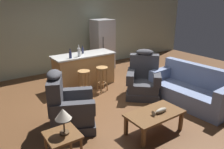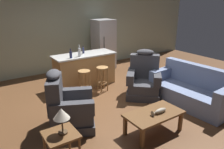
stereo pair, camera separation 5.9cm
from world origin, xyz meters
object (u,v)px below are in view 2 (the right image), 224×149
object	(u,v)px
kitchen_island	(85,70)
refrigerator	(104,44)
recliner_near_island	(144,80)
bottle_short_amber	(80,52)
bar_stool_left	(84,78)
recliner_near_lamp	(68,107)
end_table	(61,139)
couch	(191,91)
fish_figurine	(159,111)
bottle_wine_dark	(71,55)
bar_stool_right	(102,74)
table_lamp	(61,115)
bottle_tall_green	(83,50)
coffee_table	(154,115)

from	to	relation	value
kitchen_island	refrigerator	size ratio (longest dim) A/B	1.02
recliner_near_island	bottle_short_amber	bearing A→B (deg)	-95.87
bar_stool_left	recliner_near_lamp	bearing A→B (deg)	-129.25
end_table	couch	bearing A→B (deg)	4.09
recliner_near_island	refrigerator	world-z (taller)	refrigerator
fish_figurine	kitchen_island	bearing A→B (deg)	90.08
recliner_near_lamp	bar_stool_left	world-z (taller)	recliner_near_lamp
end_table	recliner_near_island	bearing A→B (deg)	24.73
fish_figurine	bar_stool_left	size ratio (longest dim) A/B	0.50
recliner_near_lamp	bottle_wine_dark	size ratio (longest dim) A/B	4.79
kitchen_island	bottle_short_amber	distance (m)	0.66
recliner_near_island	bar_stool_right	bearing A→B (deg)	-97.08
table_lamp	bottle_short_amber	size ratio (longest dim) A/B	1.28
bottle_tall_green	refrigerator	bearing A→B (deg)	38.78
fish_figurine	bottle_wine_dark	xyz separation A→B (m)	(-0.50, 2.78, 0.58)
coffee_table	bottle_wine_dark	bearing A→B (deg)	99.17
bottle_short_amber	bottle_wine_dark	size ratio (longest dim) A/B	1.28
coffee_table	bottle_short_amber	distance (m)	2.85
coffee_table	refrigerator	bearing A→B (deg)	70.58
end_table	bar_stool_left	xyz separation A→B (m)	(1.49, 2.15, 0.01)
fish_figurine	couch	world-z (taller)	couch
recliner_near_lamp	couch	bearing A→B (deg)	11.08
coffee_table	kitchen_island	distance (m)	2.92
bar_stool_left	refrigerator	size ratio (longest dim) A/B	0.39
bar_stool_right	bottle_short_amber	distance (m)	0.87
end_table	bar_stool_left	distance (m)	2.62
recliner_near_island	kitchen_island	size ratio (longest dim) A/B	0.67
couch	bottle_short_amber	distance (m)	3.06
bottle_wine_dark	bottle_tall_green	bearing A→B (deg)	29.95
bottle_wine_dark	coffee_table	bearing A→B (deg)	-80.83
couch	bottle_short_amber	xyz separation A→B (m)	(-1.78, 2.37, 0.73)
coffee_table	table_lamp	distance (m)	1.81
recliner_near_lamp	refrigerator	world-z (taller)	refrigerator
recliner_near_island	fish_figurine	bearing A→B (deg)	10.18
couch	table_lamp	world-z (taller)	table_lamp
couch	bar_stool_right	bearing A→B (deg)	-58.84
kitchen_island	coffee_table	bearing A→B (deg)	-91.11
fish_figurine	bottle_tall_green	bearing A→B (deg)	89.59
refrigerator	bottle_tall_green	distance (m)	1.76
bottle_short_amber	refrigerator	bearing A→B (deg)	40.20
recliner_near_island	end_table	xyz separation A→B (m)	(-2.78, -1.28, 0.04)
end_table	table_lamp	size ratio (longest dim) A/B	1.37
bar_stool_left	bottle_short_amber	distance (m)	0.77
couch	kitchen_island	xyz separation A→B (m)	(-1.56, 2.54, 0.14)
table_lamp	bottle_short_amber	distance (m)	3.06
bottle_tall_green	bar_stool_right	bearing A→B (deg)	-75.44
fish_figurine	end_table	distance (m)	1.84
recliner_near_island	bottle_tall_green	bearing A→B (deg)	-107.20
couch	bottle_tall_green	bearing A→B (deg)	-63.79
coffee_table	bottle_short_amber	xyz separation A→B (m)	(-0.17, 2.75, 0.71)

